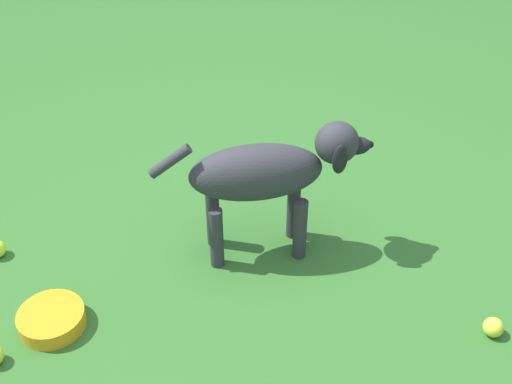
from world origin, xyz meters
name	(u,v)px	position (x,y,z in m)	size (l,w,h in m)	color
ground	(217,283)	(0.00, 0.00, 0.00)	(14.00, 14.00, 0.00)	#2D6026
dog	(269,173)	(0.22, -0.14, 0.35)	(0.35, 0.74, 0.53)	#2D2D33
tennis_ball_2	(493,327)	(-0.05, -0.94, 0.03)	(0.07, 0.07, 0.07)	#CDD237
water_bowl	(52,319)	(-0.29, 0.49, 0.03)	(0.22, 0.22, 0.06)	orange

